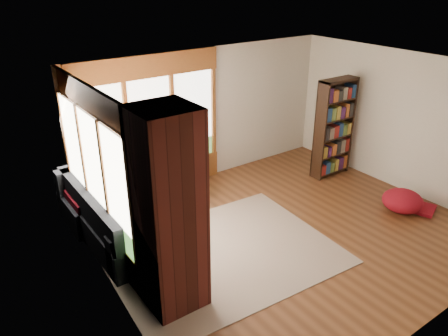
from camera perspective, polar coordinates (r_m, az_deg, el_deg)
floor at (r=7.35m, az=8.70°, el=-7.87°), size 5.50×5.50×0.00m
ceiling at (r=6.35m, az=10.22°, el=12.29°), size 5.50×5.50×0.00m
wall_back at (r=8.57m, az=-2.35°, el=6.88°), size 5.50×0.04×2.60m
wall_left at (r=5.35m, az=-12.33°, el=-5.32°), size 0.04×5.00×2.60m
wall_right at (r=8.81m, az=22.41°, el=5.49°), size 0.04×5.00×2.60m
windows_back at (r=7.97m, az=-9.49°, el=5.54°), size 2.82×0.10×1.90m
windows_left at (r=6.35m, az=-16.55°, el=-0.30°), size 0.10×2.62×1.90m
roller_blind at (r=6.96m, az=-19.09°, el=5.11°), size 0.03×0.72×0.90m
brick_chimney at (r=5.20m, az=-7.22°, el=-5.86°), size 0.70×0.70×2.60m
sectional_sofa at (r=7.47m, az=-11.42°, el=-4.82°), size 2.20×2.20×0.80m
area_rug at (r=6.69m, az=-0.12°, el=-11.17°), size 3.44×2.71×0.01m
bookshelf at (r=9.03m, az=14.18°, el=5.07°), size 0.86×0.29×2.00m
pouf at (r=8.31m, az=22.30°, el=-3.92°), size 0.81×0.81×0.38m
dog_tan at (r=7.27m, az=-10.53°, el=-1.38°), size 0.96×0.77×0.47m
dog_brindle at (r=6.57m, az=-12.63°, el=-5.08°), size 0.48×0.73×0.38m
throw_pillows at (r=7.40m, az=-11.93°, el=-1.22°), size 1.98×1.68×0.45m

